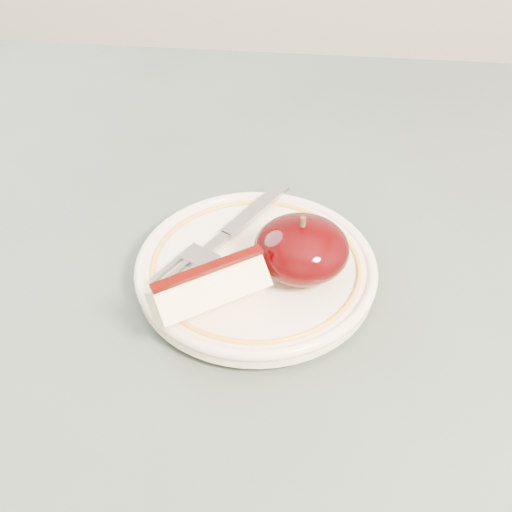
# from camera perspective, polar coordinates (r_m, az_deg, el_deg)

# --- Properties ---
(table) EXTENTS (0.90, 0.90, 0.75)m
(table) POSITION_cam_1_polar(r_m,az_deg,el_deg) (0.61, -9.73, -10.35)
(table) COLOR brown
(table) RESTS_ON ground
(plate) EXTENTS (0.19, 0.19, 0.02)m
(plate) POSITION_cam_1_polar(r_m,az_deg,el_deg) (0.55, 0.00, -1.09)
(plate) COLOR white
(plate) RESTS_ON table
(apple_half) EXTENTS (0.07, 0.07, 0.05)m
(apple_half) POSITION_cam_1_polar(r_m,az_deg,el_deg) (0.53, 3.66, 0.56)
(apple_half) COLOR black
(apple_half) RESTS_ON plate
(apple_wedge) EXTENTS (0.09, 0.08, 0.04)m
(apple_wedge) POSITION_cam_1_polar(r_m,az_deg,el_deg) (0.51, -3.77, -2.62)
(apple_wedge) COLOR #FFF1BB
(apple_wedge) RESTS_ON plate
(fork) EXTENTS (0.10, 0.15, 0.00)m
(fork) POSITION_cam_1_polar(r_m,az_deg,el_deg) (0.57, -2.50, 1.63)
(fork) COLOR gray
(fork) RESTS_ON plate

